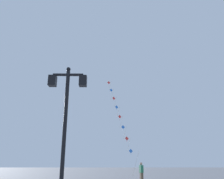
# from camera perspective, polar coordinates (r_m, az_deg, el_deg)

# --- Properties ---
(twin_lantern_lamp_post) EXTENTS (1.43, 0.28, 5.13)m
(twin_lantern_lamp_post) POSITION_cam_1_polar(r_m,az_deg,el_deg) (8.40, -11.49, -4.50)
(twin_lantern_lamp_post) COLOR black
(twin_lantern_lamp_post) RESTS_ON ground_plane
(kite_train) EXTENTS (3.10, 6.85, 12.05)m
(kite_train) POSITION_cam_1_polar(r_m,az_deg,el_deg) (25.77, 2.03, -7.09)
(kite_train) COLOR brown
(kite_train) RESTS_ON ground_plane
(kite_flyer) EXTENTS (0.34, 0.63, 1.71)m
(kite_flyer) POSITION_cam_1_polar(r_m,az_deg,el_deg) (20.41, 7.39, -19.97)
(kite_flyer) COLOR brown
(kite_flyer) RESTS_ON ground_plane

